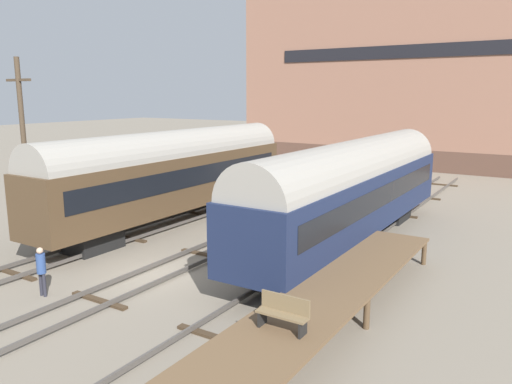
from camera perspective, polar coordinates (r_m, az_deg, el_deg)
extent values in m
plane|color=slate|center=(20.55, -11.05, -9.38)|extent=(200.00, 200.00, 0.00)
cube|color=#4C4742|center=(24.58, -20.86, -6.04)|extent=(0.08, 60.00, 0.16)
cube|color=#4C4742|center=(23.48, -18.73, -6.69)|extent=(0.08, 60.00, 0.16)
cube|color=#3D2D1E|center=(22.46, -25.86, -8.39)|extent=(2.60, 0.24, 0.10)
cube|color=#3D2D1E|center=(25.91, -14.58, -5.09)|extent=(2.60, 0.24, 0.10)
cube|color=#3D2D1E|center=(30.17, -6.29, -2.51)|extent=(2.60, 0.24, 0.10)
cube|color=#3D2D1E|center=(34.95, -0.17, -0.56)|extent=(2.60, 0.24, 0.10)
cube|color=#3D2D1E|center=(40.05, 4.43, 0.91)|extent=(2.60, 0.24, 0.10)
cube|color=#3D2D1E|center=(45.38, 7.97, 2.04)|extent=(2.60, 0.24, 0.10)
cube|color=#4C4742|center=(20.96, -12.51, -8.50)|extent=(0.08, 60.00, 0.16)
cube|color=#4C4742|center=(20.03, -9.55, -9.32)|extent=(0.08, 60.00, 0.16)
cube|color=#3D2D1E|center=(18.63, -17.49, -11.73)|extent=(2.60, 0.24, 0.10)
cube|color=#3D2D1E|center=(22.67, -5.83, -7.12)|extent=(2.60, 0.24, 0.10)
cube|color=#3D2D1E|center=(27.44, 1.91, -3.83)|extent=(2.60, 0.24, 0.10)
cube|color=#3D2D1E|center=(32.61, 7.24, -1.50)|extent=(2.60, 0.24, 0.10)
cube|color=#3D2D1E|center=(38.03, 11.07, 0.19)|extent=(2.60, 0.24, 0.10)
cube|color=#3D2D1E|center=(43.61, 13.94, 1.45)|extent=(2.60, 0.24, 0.10)
cube|color=#4C4742|center=(18.00, -0.91, -11.56)|extent=(0.08, 60.00, 0.16)
cube|color=#4C4742|center=(17.32, 3.17, -12.52)|extent=(0.08, 60.00, 0.16)
cube|color=#3D2D1E|center=(15.46, -4.91, -16.15)|extent=(2.60, 0.24, 0.10)
cube|color=#3D2D1E|center=(20.15, 5.56, -9.49)|extent=(2.60, 0.24, 0.10)
cube|color=#3D2D1E|center=(25.39, 11.69, -5.29)|extent=(2.60, 0.24, 0.10)
cube|color=#3D2D1E|center=(30.91, 15.63, -2.53)|extent=(2.60, 0.24, 0.10)
cube|color=#3D2D1E|center=(36.59, 18.35, -0.60)|extent=(2.60, 0.24, 0.10)
cube|color=#3D2D1E|center=(42.35, 20.33, 0.80)|extent=(2.60, 0.24, 0.10)
cube|color=black|center=(32.80, -2.52, -0.54)|extent=(1.80, 2.40, 1.00)
cube|color=black|center=(24.47, -18.22, -5.16)|extent=(1.80, 2.40, 1.00)
cube|color=#4C3823|center=(27.96, -9.33, 1.31)|extent=(2.82, 17.83, 2.86)
cube|color=black|center=(27.91, -9.35, 2.01)|extent=(2.86, 16.41, 1.03)
cylinder|color=gray|center=(27.76, -9.42, 4.22)|extent=(2.68, 17.48, 2.68)
cube|color=black|center=(29.75, 15.04, -2.13)|extent=(1.80, 2.40, 1.00)
cube|color=black|center=(19.09, 4.11, -9.21)|extent=(1.80, 2.40, 1.00)
cube|color=#192342|center=(23.84, 10.96, -0.73)|extent=(3.00, 18.37, 2.62)
cube|color=black|center=(23.78, 10.99, 0.01)|extent=(3.04, 16.90, 0.94)
cylinder|color=gray|center=(23.61, 11.08, 2.39)|extent=(2.85, 18.01, 2.85)
cube|color=brown|center=(16.26, 8.99, -10.81)|extent=(2.46, 14.28, 0.10)
cylinder|color=brown|center=(23.00, 13.41, -5.88)|extent=(0.20, 0.20, 1.04)
cylinder|color=brown|center=(22.44, 18.66, -6.60)|extent=(0.20, 0.20, 1.04)
cylinder|color=brown|center=(16.89, 5.49, -11.95)|extent=(0.20, 0.20, 1.04)
cylinder|color=brown|center=(16.13, 12.54, -13.33)|extent=(0.20, 0.20, 1.04)
cube|color=brown|center=(13.17, 3.00, -13.84)|extent=(1.40, 0.40, 0.06)
cube|color=brown|center=(13.20, 3.38, -12.57)|extent=(1.40, 0.06, 0.45)
cube|color=black|center=(13.54, 0.72, -14.17)|extent=(0.06, 0.40, 0.40)
cube|color=black|center=(13.02, 5.36, -15.31)|extent=(0.06, 0.40, 0.40)
cylinder|color=#282833|center=(19.75, -23.36, -9.63)|extent=(0.12, 0.12, 0.86)
cylinder|color=#282833|center=(19.60, -23.02, -9.77)|extent=(0.12, 0.12, 0.86)
cylinder|color=navy|center=(19.42, -23.37, -7.51)|extent=(0.32, 0.32, 0.72)
sphere|color=tan|center=(19.28, -23.48, -6.17)|extent=(0.23, 0.23, 0.23)
cylinder|color=#473828|center=(26.51, -24.92, 4.23)|extent=(0.24, 0.24, 8.83)
cube|color=#473828|center=(26.38, -25.52, 11.48)|extent=(1.80, 0.12, 0.12)
cube|color=brown|center=(56.09, 16.71, 4.38)|extent=(32.64, 12.56, 2.00)
cube|color=#936651|center=(55.89, 17.29, 14.59)|extent=(32.64, 12.56, 17.97)
cube|color=black|center=(49.83, 15.32, 15.18)|extent=(22.85, 0.10, 1.20)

